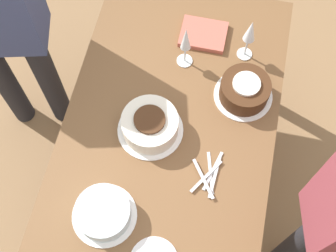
{
  "coord_description": "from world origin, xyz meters",
  "views": [
    {
      "loc": [
        -0.73,
        -0.16,
        2.43
      ],
      "look_at": [
        0.0,
        0.0,
        0.79
      ],
      "focal_mm": 50.0,
      "sensor_mm": 36.0,
      "label": 1
    }
  ],
  "objects_px": {
    "wine_glass_far": "(250,33)",
    "cake_center_white": "(150,125)",
    "cake_back_decorated": "(103,213)",
    "wine_glass_near": "(186,41)",
    "cake_front_chocolate": "(245,90)"
  },
  "relations": [
    {
      "from": "wine_glass_far",
      "to": "cake_center_white",
      "type": "bearing_deg",
      "value": 144.05
    },
    {
      "from": "cake_back_decorated",
      "to": "wine_glass_far",
      "type": "relative_size",
      "value": 1.06
    },
    {
      "from": "wine_glass_near",
      "to": "cake_front_chocolate",
      "type": "bearing_deg",
      "value": -113.16
    },
    {
      "from": "wine_glass_far",
      "to": "wine_glass_near",
      "type": "bearing_deg",
      "value": 109.73
    },
    {
      "from": "cake_center_white",
      "to": "cake_back_decorated",
      "type": "distance_m",
      "value": 0.38
    },
    {
      "from": "cake_center_white",
      "to": "wine_glass_near",
      "type": "bearing_deg",
      "value": -11.49
    },
    {
      "from": "cake_center_white",
      "to": "wine_glass_near",
      "type": "xyz_separation_m",
      "value": [
        0.34,
        -0.07,
        0.1
      ]
    },
    {
      "from": "cake_front_chocolate",
      "to": "wine_glass_near",
      "type": "relative_size",
      "value": 1.07
    },
    {
      "from": "cake_front_chocolate",
      "to": "cake_center_white",
      "type": "bearing_deg",
      "value": 124.38
    },
    {
      "from": "wine_glass_near",
      "to": "wine_glass_far",
      "type": "xyz_separation_m",
      "value": [
        0.09,
        -0.24,
        0.01
      ]
    },
    {
      "from": "cake_front_chocolate",
      "to": "wine_glass_far",
      "type": "bearing_deg",
      "value": 6.69
    },
    {
      "from": "cake_front_chocolate",
      "to": "wine_glass_far",
      "type": "xyz_separation_m",
      "value": [
        0.2,
        0.02,
        0.11
      ]
    },
    {
      "from": "cake_center_white",
      "to": "wine_glass_far",
      "type": "relative_size",
      "value": 1.16
    },
    {
      "from": "cake_back_decorated",
      "to": "cake_front_chocolate",
      "type": "bearing_deg",
      "value": -35.18
    },
    {
      "from": "cake_center_white",
      "to": "cake_front_chocolate",
      "type": "height_order",
      "value": "same"
    }
  ]
}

